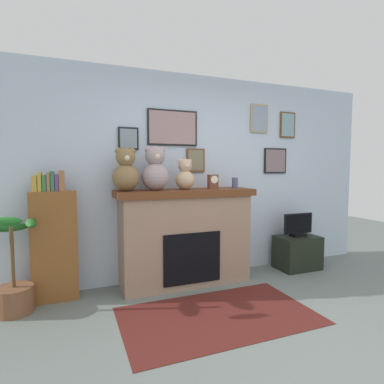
# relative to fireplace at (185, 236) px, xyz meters

# --- Properties ---
(ground_plane) EXTENTS (12.00, 12.00, 0.00)m
(ground_plane) POSITION_rel_fireplace_xyz_m (0.33, -1.70, -0.59)
(ground_plane) COLOR slate
(back_wall) EXTENTS (5.20, 0.15, 2.60)m
(back_wall) POSITION_rel_fireplace_xyz_m (0.34, 0.30, 0.72)
(back_wall) COLOR silver
(back_wall) RESTS_ON ground_plane
(fireplace) EXTENTS (1.67, 0.54, 1.16)m
(fireplace) POSITION_rel_fireplace_xyz_m (0.00, 0.00, 0.00)
(fireplace) COLOR #9B7A65
(fireplace) RESTS_ON ground_plane
(bookshelf) EXTENTS (0.46, 0.16, 1.39)m
(bookshelf) POSITION_rel_fireplace_xyz_m (-1.46, 0.04, 0.05)
(bookshelf) COLOR brown
(bookshelf) RESTS_ON ground_plane
(potted_plant) EXTENTS (0.53, 0.59, 0.98)m
(potted_plant) POSITION_rel_fireplace_xyz_m (-1.84, -0.12, -0.26)
(potted_plant) COLOR brown
(potted_plant) RESTS_ON ground_plane
(tv_stand) EXTENTS (0.58, 0.40, 0.46)m
(tv_stand) POSITION_rel_fireplace_xyz_m (1.66, -0.06, -0.35)
(tv_stand) COLOR black
(tv_stand) RESTS_ON ground_plane
(television) EXTENTS (0.46, 0.14, 0.32)m
(television) POSITION_rel_fireplace_xyz_m (1.66, -0.06, 0.03)
(television) COLOR black
(television) RESTS_ON tv_stand
(area_rug) EXTENTS (1.85, 1.08, 0.01)m
(area_rug) POSITION_rel_fireplace_xyz_m (0.00, -0.92, -0.58)
(area_rug) COLOR #4F1C17
(area_rug) RESTS_ON ground_plane
(candle_jar) EXTENTS (0.08, 0.08, 0.14)m
(candle_jar) POSITION_rel_fireplace_xyz_m (0.67, -0.02, 0.64)
(candle_jar) COLOR #4C517A
(candle_jar) RESTS_ON fireplace
(mantel_clock) EXTENTS (0.12, 0.09, 0.18)m
(mantel_clock) POSITION_rel_fireplace_xyz_m (0.36, -0.02, 0.66)
(mantel_clock) COLOR brown
(mantel_clock) RESTS_ON fireplace
(teddy_bear_cream) EXTENTS (0.30, 0.30, 0.49)m
(teddy_bear_cream) POSITION_rel_fireplace_xyz_m (-0.71, -0.02, 0.79)
(teddy_bear_cream) COLOR olive
(teddy_bear_cream) RESTS_ON fireplace
(teddy_bear_grey) EXTENTS (0.32, 0.32, 0.51)m
(teddy_bear_grey) POSITION_rel_fireplace_xyz_m (-0.37, -0.02, 0.80)
(teddy_bear_grey) COLOR #A49093
(teddy_bear_grey) RESTS_ON fireplace
(teddy_bear_brown) EXTENTS (0.23, 0.23, 0.37)m
(teddy_bear_brown) POSITION_rel_fireplace_xyz_m (-0.01, -0.02, 0.74)
(teddy_bear_brown) COLOR #CDAA88
(teddy_bear_brown) RESTS_ON fireplace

